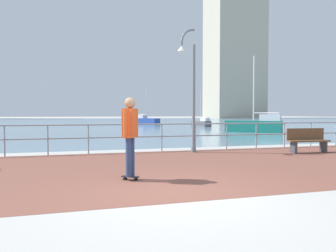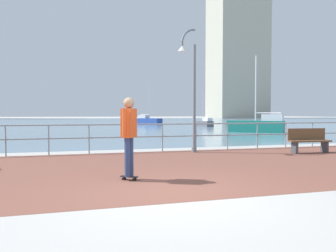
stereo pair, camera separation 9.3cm
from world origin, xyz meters
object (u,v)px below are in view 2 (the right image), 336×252
at_px(lamppost, 190,84).
at_px(sailboat_red, 149,121).
at_px(sailboat_yellow, 204,123).
at_px(sailboat_white, 257,125).
at_px(park_bench, 309,140).
at_px(skateboarder, 129,130).

distance_m(lamppost, sailboat_red, 32.34).
bearing_deg(sailboat_yellow, lamppost, -112.97).
xyz_separation_m(sailboat_white, sailboat_yellow, (0.17, 11.85, -0.18)).
distance_m(lamppost, sailboat_white, 14.46).
relative_size(park_bench, sailboat_yellow, 0.39).
bearing_deg(sailboat_yellow, skateboarder, -114.97).
relative_size(park_bench, sailboat_red, 0.30).
bearing_deg(sailboat_red, sailboat_white, -78.31).
bearing_deg(sailboat_red, park_bench, -91.27).
bearing_deg(lamppost, park_bench, -16.01).
xyz_separation_m(park_bench, sailboat_red, (0.74, 33.11, 0.04)).
height_order(lamppost, sailboat_white, sailboat_white).
bearing_deg(sailboat_white, sailboat_yellow, 89.18).
bearing_deg(sailboat_yellow, sailboat_white, -90.82).
bearing_deg(park_bench, sailboat_white, 67.01).
bearing_deg(skateboarder, sailboat_yellow, 65.03).
height_order(sailboat_red, sailboat_yellow, sailboat_red).
relative_size(skateboarder, sailboat_yellow, 0.44).
bearing_deg(sailboat_white, park_bench, -112.99).
distance_m(park_bench, sailboat_red, 33.12).
height_order(park_bench, sailboat_red, sailboat_red).
height_order(park_bench, sailboat_yellow, sailboat_yellow).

